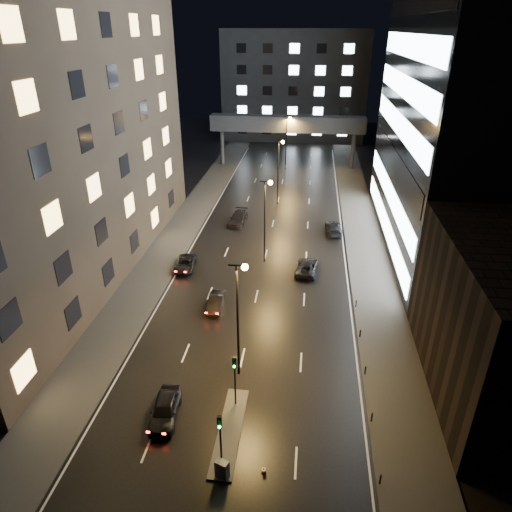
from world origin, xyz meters
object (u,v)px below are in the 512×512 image
object	(u,v)px
car_away_a	(165,409)
car_away_b	(216,302)
car_toward_b	(334,228)
utility_cabinet	(222,469)
car_away_d	(238,218)
car_toward_a	(307,267)
car_away_c	(185,264)

from	to	relation	value
car_away_a	car_away_b	xyz separation A→B (m)	(0.76, 14.63, -0.12)
car_away_b	car_toward_b	distance (m)	23.76
utility_cabinet	car_away_a	bearing A→B (deg)	158.13
car_away_a	car_toward_b	distance (m)	37.32
car_away_d	car_toward_a	xyz separation A→B (m)	(10.09, -13.62, -0.07)
car_away_c	car_toward_b	bearing A→B (deg)	30.90
car_toward_b	utility_cabinet	size ratio (longest dim) A/B	3.80
car_away_a	car_toward_b	bearing A→B (deg)	64.11
car_away_b	car_toward_b	size ratio (longest dim) A/B	0.78
car_away_b	utility_cabinet	size ratio (longest dim) A/B	2.98
car_away_c	car_toward_b	xyz separation A→B (m)	(17.50, 12.60, 0.10)
car_away_d	car_toward_a	size ratio (longest dim) A/B	1.05
car_away_b	car_toward_a	bearing A→B (deg)	41.61
car_away_a	car_away_b	bearing A→B (deg)	81.60
car_away_a	car_toward_a	world-z (taller)	car_away_a
utility_cabinet	car_away_d	bearing A→B (deg)	117.19
car_toward_a	utility_cabinet	bearing A→B (deg)	86.05
car_away_d	car_toward_a	distance (m)	16.95
car_toward_a	utility_cabinet	world-z (taller)	utility_cabinet
car_away_b	car_toward_b	bearing A→B (deg)	56.52
car_toward_b	car_away_c	bearing A→B (deg)	32.91
car_away_a	car_away_c	size ratio (longest dim) A/B	0.99
car_away_b	car_away_c	size ratio (longest dim) A/B	0.87
car_toward_a	car_toward_b	xyz separation A→B (m)	(3.41, 11.77, 0.05)
car_away_a	car_away_d	world-z (taller)	car_away_a
car_away_c	utility_cabinet	bearing A→B (deg)	-75.44
utility_cabinet	car_away_c	bearing A→B (deg)	129.08
car_away_c	car_toward_b	distance (m)	21.56
car_toward_a	car_away_c	bearing A→B (deg)	8.95
car_away_d	car_away_a	bearing A→B (deg)	-86.44
car_away_d	car_toward_b	size ratio (longest dim) A/B	1.03
car_away_c	utility_cabinet	xyz separation A→B (m)	(9.45, -26.79, 0.18)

